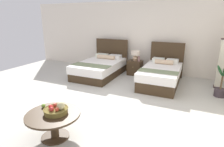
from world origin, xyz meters
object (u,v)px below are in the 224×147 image
at_px(bed_near_window, 101,67).
at_px(floor_lamp_corner, 221,64).
at_px(potted_palm, 221,87).
at_px(vase, 139,59).
at_px(coffee_table, 54,120).
at_px(nightstand, 135,68).
at_px(fruit_bowl, 57,110).
at_px(bed_near_corner, 161,74).
at_px(table_lamp, 136,55).
at_px(loose_apple, 43,106).

bearing_deg(bed_near_window, floor_lamp_corner, 6.61).
bearing_deg(potted_palm, vase, 160.43).
bearing_deg(potted_palm, bed_near_window, 175.12).
bearing_deg(coffee_table, nightstand, 89.36).
relative_size(bed_near_window, floor_lamp_corner, 1.46).
bearing_deg(fruit_bowl, floor_lamp_corner, 56.02).
height_order(nightstand, floor_lamp_corner, floor_lamp_corner).
relative_size(vase, potted_palm, 0.21).
height_order(bed_near_corner, fruit_bowl, bed_near_corner).
relative_size(bed_near_window, table_lamp, 5.92).
relative_size(table_lamp, floor_lamp_corner, 0.25).
xyz_separation_m(bed_near_window, potted_palm, (3.85, -0.33, -0.03)).
height_order(bed_near_corner, loose_apple, bed_near_corner).
distance_m(table_lamp, floor_lamp_corner, 2.73).
bearing_deg(coffee_table, floor_lamp_corner, 55.83).
height_order(nightstand, potted_palm, potted_palm).
bearing_deg(coffee_table, vase, 87.32).
relative_size(vase, fruit_bowl, 0.45).
bearing_deg(bed_near_corner, fruit_bowl, -106.84).
xyz_separation_m(bed_near_corner, table_lamp, (-1.09, 0.66, 0.44)).
height_order(vase, potted_palm, potted_palm).
bearing_deg(loose_apple, coffee_table, -17.90).
bearing_deg(floor_lamp_corner, potted_palm, -89.03).
height_order(bed_near_window, nightstand, bed_near_window).
height_order(table_lamp, fruit_bowl, table_lamp).
distance_m(bed_near_window, vase, 1.43).
xyz_separation_m(vase, floor_lamp_corner, (2.57, -0.15, 0.12)).
bearing_deg(bed_near_window, bed_near_corner, -0.14).
bearing_deg(table_lamp, floor_lamp_corner, -4.32).
relative_size(nightstand, loose_apple, 7.21).
relative_size(fruit_bowl, potted_palm, 0.46).
height_order(nightstand, coffee_table, nightstand).
height_order(loose_apple, potted_palm, potted_palm).
bearing_deg(potted_palm, coffee_table, -130.08).
bearing_deg(vase, bed_near_window, -154.99).
distance_m(bed_near_corner, nightstand, 1.26).
xyz_separation_m(bed_near_window, loose_apple, (0.75, -3.54, 0.20)).
height_order(bed_near_corner, floor_lamp_corner, floor_lamp_corner).
height_order(table_lamp, loose_apple, table_lamp).
bearing_deg(bed_near_corner, coffee_table, -107.35).
xyz_separation_m(floor_lamp_corner, potted_palm, (0.01, -0.77, -0.47)).
height_order(fruit_bowl, potted_palm, potted_palm).
distance_m(loose_apple, potted_palm, 4.47).
relative_size(bed_near_window, fruit_bowl, 5.16).
distance_m(bed_near_window, nightstand, 1.28).
xyz_separation_m(bed_near_corner, coffee_table, (-1.13, -3.63, 0.03)).
distance_m(bed_near_corner, table_lamp, 1.34).
distance_m(coffee_table, fruit_bowl, 0.20).
height_order(bed_near_window, loose_apple, bed_near_window).
bearing_deg(bed_near_window, loose_apple, -78.00).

